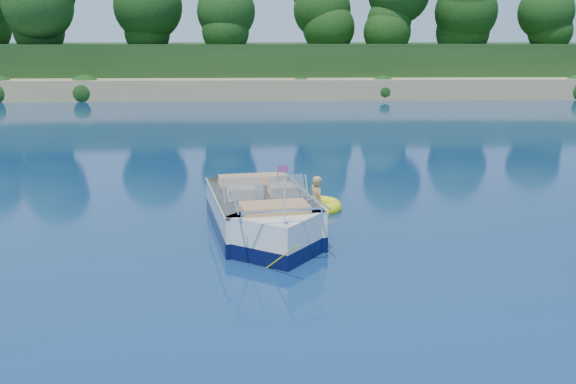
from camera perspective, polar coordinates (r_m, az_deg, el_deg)
The scene contains 6 objects.
ground at distance 13.45m, azimuth 4.21°, elevation -5.35°, with size 160.00×160.00×0.00m, color #091B43.
shoreline at distance 76.51m, azimuth -1.49°, elevation 10.84°, with size 170.00×59.00×6.00m.
treeline at distance 53.70m, azimuth -0.96°, elevation 14.67°, with size 150.00×7.12×8.19m.
motorboat at distance 14.54m, azimuth -2.19°, elevation -2.29°, with size 2.79×5.95×2.00m.
tow_tube at distance 16.73m, azimuth 2.59°, elevation -1.27°, with size 1.64×1.64×0.34m.
boy at distance 16.67m, azimuth 2.43°, elevation -1.63°, with size 0.51×0.33×1.39m, color tan.
Camera 1 is at (-1.57, -12.65, 4.30)m, focal length 40.00 mm.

